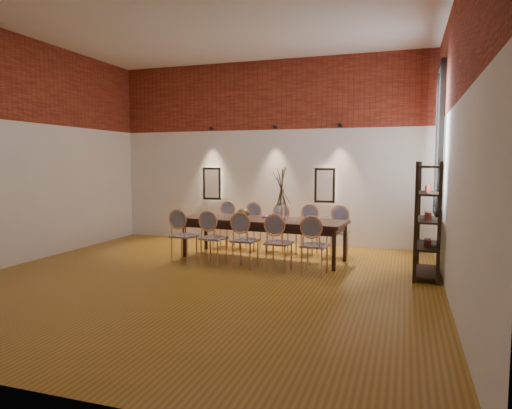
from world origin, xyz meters
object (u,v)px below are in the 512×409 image
(chair_far_c, at_px, (278,228))
(book, at_px, (270,217))
(chair_near_e, at_px, (315,246))
(chair_far_b, at_px, (250,227))
(dining_table, at_px, (263,239))
(chair_far_a, at_px, (224,225))
(bowl, at_px, (243,213))
(vase, at_px, (281,212))
(shelving_rack, at_px, (428,220))
(chair_near_a, at_px, (184,236))
(chair_far_e, at_px, (338,232))
(chair_near_c, at_px, (245,240))
(chair_far_d, at_px, (307,230))
(chair_near_b, at_px, (214,238))
(chair_near_d, at_px, (279,243))

(chair_far_c, bearing_deg, book, 96.84)
(chair_near_e, relative_size, chair_far_b, 1.00)
(dining_table, relative_size, chair_far_b, 3.24)
(chair_near_e, xyz_separation_m, chair_far_a, (-2.28, 1.76, 0.00))
(bowl, xyz_separation_m, book, (0.46, 0.20, -0.07))
(chair_far_a, height_order, chair_far_c, same)
(vase, height_order, shelving_rack, shelving_rack)
(chair_near_a, relative_size, chair_far_e, 1.00)
(dining_table, height_order, chair_far_c, chair_far_c)
(bowl, bearing_deg, vase, -1.49)
(chair_far_c, bearing_deg, chair_near_c, 90.00)
(chair_far_c, bearing_deg, chair_far_d, 180.00)
(chair_near_e, height_order, chair_far_b, same)
(chair_near_b, relative_size, chair_near_d, 1.00)
(dining_table, height_order, chair_near_a, chair_near_a)
(chair_near_d, bearing_deg, bowl, 143.81)
(dining_table, xyz_separation_m, chair_far_a, (-1.14, 0.88, 0.09))
(chair_near_c, xyz_separation_m, chair_near_e, (1.21, -0.11, 0.00))
(chair_far_a, relative_size, shelving_rack, 0.52)
(dining_table, xyz_separation_m, chair_far_c, (0.07, 0.77, 0.09))
(vase, height_order, bowl, vase)
(chair_far_c, relative_size, book, 3.62)
(chair_far_b, height_order, chair_far_c, same)
(chair_near_e, bearing_deg, chair_far_d, 111.59)
(chair_far_b, relative_size, shelving_rack, 0.52)
(chair_far_e, relative_size, shelving_rack, 0.52)
(dining_table, xyz_separation_m, vase, (0.37, -0.03, 0.53))
(chair_near_e, distance_m, chair_far_b, 2.39)
(chair_near_c, height_order, chair_far_d, same)
(chair_far_e, bearing_deg, bowl, 27.24)
(chair_near_c, height_order, vase, vase)
(chair_far_c, bearing_deg, chair_far_a, 0.00)
(chair_near_c, bearing_deg, chair_far_b, 111.59)
(chair_far_b, bearing_deg, chair_far_e, -180.00)
(chair_near_e, bearing_deg, chair_near_b, 180.00)
(chair_far_b, height_order, book, chair_far_b)
(chair_near_a, relative_size, chair_far_b, 1.00)
(chair_far_b, xyz_separation_m, chair_far_c, (0.61, -0.06, 0.00))
(chair_near_a, height_order, vase, vase)
(chair_near_a, distance_m, chair_far_e, 2.88)
(dining_table, bearing_deg, chair_far_b, 128.35)
(chair_near_c, distance_m, vase, 0.95)
(chair_near_c, bearing_deg, book, 85.87)
(chair_near_e, relative_size, chair_far_e, 1.00)
(chair_far_e, bearing_deg, shelving_rack, 149.69)
(book, bearing_deg, chair_near_b, -130.56)
(dining_table, height_order, shelving_rack, shelving_rack)
(chair_near_e, bearing_deg, chair_far_c, 128.35)
(dining_table, bearing_deg, book, 70.10)
(chair_far_a, relative_size, bowl, 3.92)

